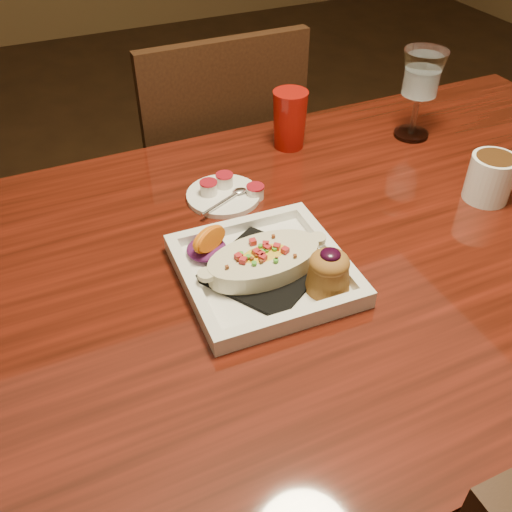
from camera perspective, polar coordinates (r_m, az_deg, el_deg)
name	(u,v)px	position (r m, az deg, el deg)	size (l,w,h in m)	color
floor	(312,473)	(1.55, 5.64, -20.78)	(7.00, 7.00, 0.00)	#301E10
table	(335,284)	(1.04, 7.92, -2.77)	(1.50, 0.90, 0.75)	#61170D
chair_far	(213,181)	(1.58, -4.32, 7.48)	(0.42, 0.42, 0.93)	black
plate	(271,266)	(0.88, 1.51, -1.05)	(0.26, 0.26, 0.08)	white
coffee_mug	(492,176)	(1.13, 22.49, 7.43)	(0.12, 0.08, 0.09)	white
goblet	(422,78)	(1.27, 16.23, 16.69)	(0.09, 0.09, 0.19)	silver
saucer	(222,194)	(1.07, -3.44, 6.25)	(0.14, 0.14, 0.09)	white
creamer_loose	(255,192)	(1.06, -0.07, 6.44)	(0.03, 0.03, 0.03)	white
red_tumbler	(290,120)	(1.21, 3.39, 13.45)	(0.07, 0.07, 0.12)	#A2120B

